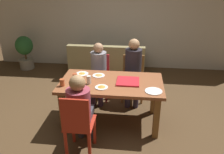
% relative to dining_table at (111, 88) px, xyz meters
% --- Properties ---
extents(ground_plane, '(20.00, 20.00, 0.00)m').
position_rel_dining_table_xyz_m(ground_plane, '(0.00, 0.00, -0.64)').
color(ground_plane, '#4E3821').
extents(back_wall, '(7.03, 0.12, 2.94)m').
position_rel_dining_table_xyz_m(back_wall, '(0.00, 2.72, 0.83)').
color(back_wall, beige).
rests_on(back_wall, ground).
extents(dining_table, '(1.67, 0.93, 0.76)m').
position_rel_dining_table_xyz_m(dining_table, '(0.00, 0.00, 0.00)').
color(dining_table, brown).
rests_on(dining_table, ground).
extents(chair_0, '(0.39, 0.43, 0.88)m').
position_rel_dining_table_xyz_m(chair_0, '(-0.34, 0.90, -0.14)').
color(chair_0, '#B12529').
rests_on(chair_0, ground).
extents(person_0, '(0.31, 0.54, 1.17)m').
position_rel_dining_table_xyz_m(person_0, '(-0.34, 0.75, 0.05)').
color(person_0, '#442E4C').
rests_on(person_0, ground).
extents(chair_1, '(0.39, 0.44, 0.97)m').
position_rel_dining_table_xyz_m(chair_1, '(-0.34, -0.88, -0.14)').
color(chair_1, '#B32C1C').
rests_on(chair_1, ground).
extents(person_1, '(0.32, 0.53, 1.20)m').
position_rel_dining_table_xyz_m(person_1, '(-0.34, -0.73, 0.07)').
color(person_1, '#383740').
rests_on(person_1, ground).
extents(chair_2, '(0.45, 0.41, 0.88)m').
position_rel_dining_table_xyz_m(chair_2, '(0.33, 0.91, -0.14)').
color(chair_2, brown).
rests_on(chair_2, ground).
extents(person_2, '(0.32, 0.54, 1.26)m').
position_rel_dining_table_xyz_m(person_2, '(0.33, 0.77, 0.10)').
color(person_2, '#39314B').
rests_on(person_2, ground).
extents(pizza_box_0, '(0.36, 0.36, 0.02)m').
position_rel_dining_table_xyz_m(pizza_box_0, '(0.27, 0.02, 0.13)').
color(pizza_box_0, red).
rests_on(pizza_box_0, dining_table).
extents(plate_0, '(0.22, 0.22, 0.03)m').
position_rel_dining_table_xyz_m(plate_0, '(-0.55, 0.26, 0.13)').
color(plate_0, white).
rests_on(plate_0, dining_table).
extents(plate_1, '(0.21, 0.21, 0.03)m').
position_rel_dining_table_xyz_m(plate_1, '(-0.24, 0.21, 0.13)').
color(plate_1, white).
rests_on(plate_1, dining_table).
extents(plate_2, '(0.20, 0.20, 0.03)m').
position_rel_dining_table_xyz_m(plate_2, '(-0.13, -0.23, 0.13)').
color(plate_2, white).
rests_on(plate_2, dining_table).
extents(plate_3, '(0.26, 0.26, 0.01)m').
position_rel_dining_table_xyz_m(plate_3, '(0.67, -0.27, 0.12)').
color(plate_3, white).
rests_on(plate_3, dining_table).
extents(drinking_glass_0, '(0.07, 0.07, 0.14)m').
position_rel_dining_table_xyz_m(drinking_glass_0, '(-0.35, -0.11, 0.18)').
color(drinking_glass_0, silver).
rests_on(drinking_glass_0, dining_table).
extents(drinking_glass_1, '(0.08, 0.08, 0.11)m').
position_rel_dining_table_xyz_m(drinking_glass_1, '(-0.75, -0.23, 0.17)').
color(drinking_glass_1, '#B6522D').
rests_on(drinking_glass_1, dining_table).
extents(drinking_glass_2, '(0.08, 0.08, 0.14)m').
position_rel_dining_table_xyz_m(drinking_glass_2, '(-0.58, -0.06, 0.19)').
color(drinking_glass_2, '#B14F2E').
rests_on(drinking_glass_2, dining_table).
extents(couch, '(1.85, 0.80, 0.82)m').
position_rel_dining_table_xyz_m(couch, '(-0.34, 2.07, -0.35)').
color(couch, '#897D51').
rests_on(couch, ground).
extents(potted_plant, '(0.45, 0.45, 0.89)m').
position_rel_dining_table_xyz_m(potted_plant, '(-2.57, 2.21, -0.13)').
color(potted_plant, gray).
rests_on(potted_plant, ground).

